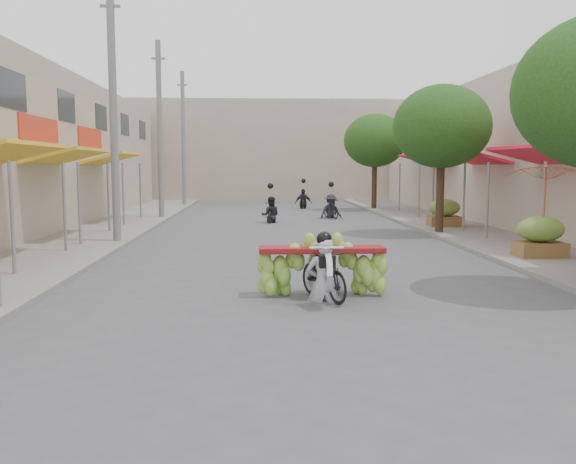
# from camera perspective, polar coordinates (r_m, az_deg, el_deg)

# --- Properties ---
(ground) EXTENTS (120.00, 120.00, 0.00)m
(ground) POSITION_cam_1_polar(r_m,az_deg,el_deg) (7.59, 5.33, -12.60)
(ground) COLOR #505055
(ground) RESTS_ON ground
(sidewalk_left) EXTENTS (4.00, 60.00, 0.12)m
(sidewalk_left) POSITION_cam_1_polar(r_m,az_deg,el_deg) (23.01, -17.93, -0.02)
(sidewalk_left) COLOR gray
(sidewalk_left) RESTS_ON ground
(sidewalk_right) EXTENTS (4.00, 60.00, 0.12)m
(sidewalk_right) POSITION_cam_1_polar(r_m,az_deg,el_deg) (23.65, 16.95, 0.17)
(sidewalk_right) COLOR gray
(sidewalk_right) RESTS_ON ground
(far_building) EXTENTS (20.00, 6.00, 7.00)m
(far_building) POSITION_cam_1_polar(r_m,az_deg,el_deg) (45.13, -1.66, 7.57)
(far_building) COLOR tan
(far_building) RESTS_ON ground
(utility_pole_mid) EXTENTS (0.60, 0.24, 8.00)m
(utility_pole_mid) POSITION_cam_1_polar(r_m,az_deg,el_deg) (19.65, -16.02, 10.61)
(utility_pole_mid) COLOR slate
(utility_pole_mid) RESTS_ON ground
(utility_pole_far) EXTENTS (0.60, 0.24, 8.00)m
(utility_pole_far) POSITION_cam_1_polar(r_m,az_deg,el_deg) (28.48, -11.91, 9.29)
(utility_pole_far) COLOR slate
(utility_pole_far) RESTS_ON ground
(utility_pole_back) EXTENTS (0.60, 0.24, 8.00)m
(utility_pole_back) POSITION_cam_1_polar(r_m,az_deg,el_deg) (37.39, -9.77, 8.57)
(utility_pole_back) COLOR slate
(utility_pole_back) RESTS_ON ground
(street_tree_mid) EXTENTS (3.40, 3.40, 5.25)m
(street_tree_mid) POSITION_cam_1_polar(r_m,az_deg,el_deg) (22.11, 14.20, 9.52)
(street_tree_mid) COLOR #3A2719
(street_tree_mid) RESTS_ON ground
(street_tree_far) EXTENTS (3.40, 3.40, 5.25)m
(street_tree_far) POSITION_cam_1_polar(r_m,az_deg,el_deg) (33.75, 8.13, 8.45)
(street_tree_far) COLOR #3A2719
(street_tree_far) RESTS_ON ground
(produce_crate_mid) EXTENTS (1.20, 0.88, 1.16)m
(produce_crate_mid) POSITION_cam_1_polar(r_m,az_deg,el_deg) (16.85, 22.55, -0.15)
(produce_crate_mid) COLOR brown
(produce_crate_mid) RESTS_ON ground
(produce_crate_far) EXTENTS (1.20, 0.88, 1.16)m
(produce_crate_far) POSITION_cam_1_polar(r_m,az_deg,el_deg) (24.28, 14.42, 1.95)
(produce_crate_far) COLOR brown
(produce_crate_far) RESTS_ON ground
(banana_motorbike) EXTENTS (2.35, 1.82, 2.13)m
(banana_motorbike) POSITION_cam_1_polar(r_m,az_deg,el_deg) (11.25, 3.27, -2.65)
(banana_motorbike) COLOR black
(banana_motorbike) RESTS_ON ground
(market_umbrella) EXTENTS (2.42, 2.42, 1.86)m
(market_umbrella) POSITION_cam_1_polar(r_m,az_deg,el_deg) (16.59, 23.06, 6.04)
(market_umbrella) COLOR red
(market_umbrella) RESTS_ON ground
(pedestrian) EXTENTS (0.95, 0.67, 1.76)m
(pedestrian) POSITION_cam_1_polar(r_m,az_deg,el_deg) (24.36, 14.36, 2.64)
(pedestrian) COLOR silver
(pedestrian) RESTS_ON ground
(bg_motorbike_a) EXTENTS (0.83, 1.54, 1.95)m
(bg_motorbike_a) POSITION_cam_1_polar(r_m,az_deg,el_deg) (26.19, -1.65, 2.55)
(bg_motorbike_a) COLOR black
(bg_motorbike_a) RESTS_ON ground
(bg_motorbike_b) EXTENTS (1.18, 1.62, 1.95)m
(bg_motorbike_b) POSITION_cam_1_polar(r_m,az_deg,el_deg) (28.34, 4.05, 3.03)
(bg_motorbike_b) COLOR black
(bg_motorbike_b) RESTS_ON ground
(bg_motorbike_c) EXTENTS (1.03, 1.53, 1.95)m
(bg_motorbike_c) POSITION_cam_1_polar(r_m,az_deg,el_deg) (34.79, 1.46, 3.57)
(bg_motorbike_c) COLOR black
(bg_motorbike_c) RESTS_ON ground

